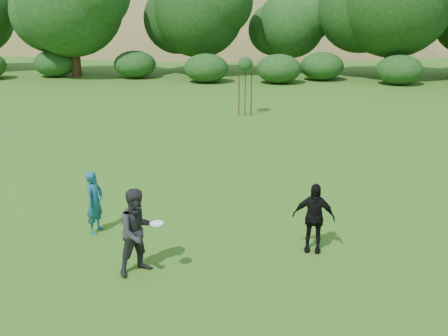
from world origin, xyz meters
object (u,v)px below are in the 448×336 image
object	(u,v)px
player_teal	(95,202)
sapling	(245,66)
player_grey	(138,232)
player_black	(313,218)

from	to	relation	value
player_teal	sapling	distance (m)	13.85
sapling	player_grey	bearing A→B (deg)	-95.74
player_grey	player_black	size ratio (longest dim) A/B	1.15
player_grey	player_black	xyz separation A→B (m)	(3.61, 1.25, -0.12)
player_teal	player_grey	xyz separation A→B (m)	(1.52, -1.80, 0.14)
player_teal	player_black	bearing A→B (deg)	-83.16
player_teal	sapling	bearing A→B (deg)	0.15
player_black	sapling	world-z (taller)	sapling
player_black	sapling	xyz separation A→B (m)	(-2.08, 13.96, 1.62)
player_teal	player_grey	size ratio (longest dim) A/B	0.85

